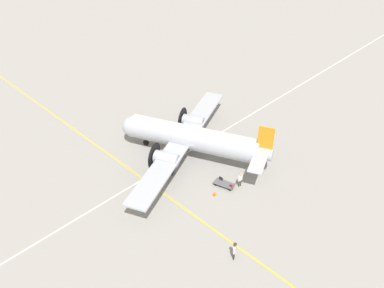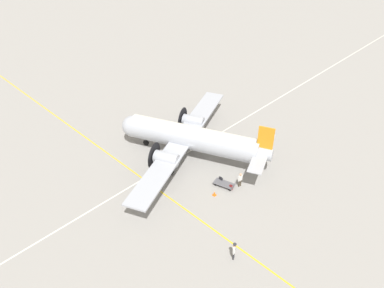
{
  "view_description": "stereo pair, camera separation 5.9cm",
  "coord_description": "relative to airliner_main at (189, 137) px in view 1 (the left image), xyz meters",
  "views": [
    {
      "loc": [
        -24.32,
        24.71,
        26.12
      ],
      "look_at": [
        0.0,
        0.0,
        1.66
      ],
      "focal_mm": 35.0,
      "sensor_mm": 36.0,
      "label": 1
    },
    {
      "loc": [
        -24.36,
        24.67,
        26.12
      ],
      "look_at": [
        0.0,
        0.0,
        1.66
      ],
      "focal_mm": 35.0,
      "sensor_mm": 36.0,
      "label": 2
    }
  ],
  "objects": [
    {
      "name": "traffic_cone",
      "position": [
        -6.68,
        2.98,
        -2.28
      ],
      "size": [
        0.38,
        0.38,
        0.49
      ],
      "color": "orange",
      "rests_on": "ground_plane"
    },
    {
      "name": "suitcase_near_door",
      "position": [
        -7.28,
        1.06,
        -2.28
      ],
      "size": [
        0.39,
        0.19,
        0.5
      ],
      "color": "maroon",
      "rests_on": "ground_plane"
    },
    {
      "name": "airliner_main",
      "position": [
        0.0,
        0.0,
        0.0
      ],
      "size": [
        17.64,
        22.59,
        5.76
      ],
      "rotation": [
        0.0,
        0.0,
        0.41
      ],
      "color": "#ADB2BC",
      "rests_on": "ground_plane"
    },
    {
      "name": "apron_line_northsouth",
      "position": [
        0.41,
        -0.17,
        -2.51
      ],
      "size": [
        0.16,
        120.0,
        0.01
      ],
      "color": "silver",
      "rests_on": "ground_plane"
    },
    {
      "name": "apron_line_eastwest",
      "position": [
        -0.39,
        6.45,
        -2.51
      ],
      "size": [
        120.0,
        0.16,
        0.01
      ],
      "color": "gold",
      "rests_on": "ground_plane"
    },
    {
      "name": "baggage_cart",
      "position": [
        -6.46,
        1.2,
        -2.24
      ],
      "size": [
        2.38,
        1.57,
        0.56
      ],
      "rotation": [
        0.0,
        0.0,
        0.27
      ],
      "color": "#56565B",
      "rests_on": "ground_plane"
    },
    {
      "name": "suitcase_upright_spare",
      "position": [
        -5.79,
        0.98,
        -2.21
      ],
      "size": [
        0.45,
        0.14,
        0.65
      ],
      "color": "#232328",
      "rests_on": "ground_plane"
    },
    {
      "name": "ground_plane",
      "position": [
        -0.39,
        -0.17,
        -2.51
      ],
      "size": [
        300.0,
        300.0,
        0.0
      ],
      "primitive_type": "plane",
      "color": "gray"
    },
    {
      "name": "crew_foreground",
      "position": [
        -13.01,
        7.64,
        -1.37
      ],
      "size": [
        0.41,
        0.56,
        1.83
      ],
      "rotation": [
        0.0,
        0.0,
        2.07
      ],
      "color": "#2D2D33",
      "rests_on": "ground_plane"
    },
    {
      "name": "passenger_boarding",
      "position": [
        -7.66,
        0.11,
        -1.45
      ],
      "size": [
        0.28,
        0.59,
        1.73
      ],
      "rotation": [
        0.0,
        0.0,
        1.44
      ],
      "color": "#473D2D",
      "rests_on": "ground_plane"
    }
  ]
}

